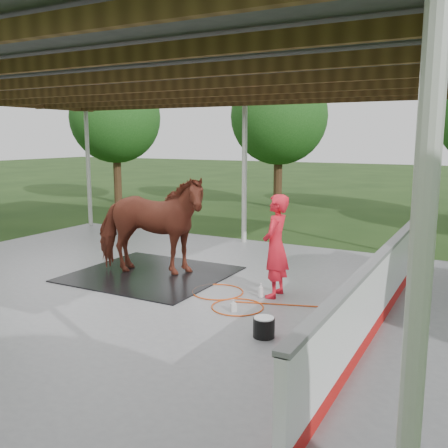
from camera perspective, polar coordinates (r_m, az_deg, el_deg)
The scene contains 12 objects.
ground at distance 10.14m, azimuth -9.59°, elevation -7.13°, with size 100.00×100.00×0.00m, color #1E3814.
concrete_slab at distance 10.13m, azimuth -9.60°, elevation -6.99°, with size 12.00×10.00×0.05m, color slate.
pavilion_structure at distance 9.75m, azimuth -10.29°, elevation 15.76°, with size 12.60×10.60×4.05m.
dasher_board at distance 8.09m, azimuth 17.19°, elevation -7.45°, with size 0.16×8.00×1.15m.
tree_belt at distance 10.29m, azimuth -5.67°, elevation 14.56°, with size 28.00×28.00×5.80m.
rubber_mat at distance 10.80m, azimuth -8.34°, elevation -5.68°, with size 3.11×2.91×0.02m, color black.
horse at distance 10.57m, azimuth -8.48°, elevation -0.14°, with size 1.13×2.48×2.10m, color maroon.
handler at distance 9.10m, azimuth 5.92°, elevation -2.52°, with size 0.69×0.45×1.89m, color red.
wash_bucket at distance 7.47m, azimuth 4.58°, elevation -11.64°, with size 0.32×0.32×0.30m.
soap_bottle_a at distance 9.21m, azimuth 4.23°, elevation -7.56°, with size 0.10×0.10×0.27m, color silver.
soap_bottle_b at distance 8.48m, azimuth 1.09°, elevation -9.29°, with size 0.10×0.10×0.21m, color #338CD8.
hose_coil at distance 9.12m, azimuth 0.38°, elevation -8.51°, with size 2.45×1.53×0.02m.
Camera 1 is at (6.02, -7.61, 2.94)m, focal length 40.00 mm.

